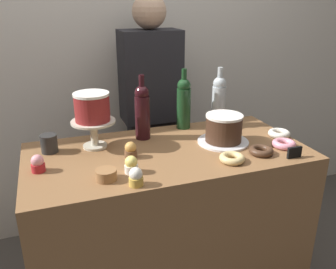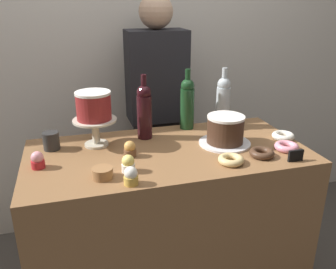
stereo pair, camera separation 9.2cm
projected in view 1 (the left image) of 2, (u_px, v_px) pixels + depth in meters
back_wall at (122, 43)px, 2.31m from camera, size 6.00×0.05×2.60m
display_counter at (168, 230)px, 1.83m from camera, size 1.31×0.65×0.90m
cake_stand_pedestal at (94, 129)px, 1.67m from camera, size 0.21×0.21×0.13m
white_layer_cake at (92, 107)px, 1.63m from camera, size 0.17×0.17×0.13m
silver_serving_platter at (223, 142)px, 1.75m from camera, size 0.25×0.25×0.01m
chocolate_round_cake at (224, 128)px, 1.72m from camera, size 0.18×0.18×0.13m
wine_bottle_dark_red at (142, 111)px, 1.76m from camera, size 0.08×0.08×0.33m
wine_bottle_green at (184, 102)px, 1.90m from camera, size 0.08×0.08×0.33m
wine_bottle_clear at (219, 100)px, 1.94m from camera, size 0.08×0.08×0.33m
cupcake_vanilla at (136, 177)px, 1.34m from camera, size 0.06×0.06×0.07m
cupcake_lemon at (131, 165)px, 1.44m from camera, size 0.06×0.06×0.07m
cupcake_caramel at (131, 150)px, 1.58m from camera, size 0.06×0.06×0.07m
cupcake_strawberry at (38, 164)px, 1.45m from camera, size 0.06×0.06×0.07m
donut_glazed at (232, 158)px, 1.55m from camera, size 0.11×0.11×0.03m
donut_chocolate at (261, 151)px, 1.62m from camera, size 0.11×0.11×0.03m
donut_sugar at (279, 133)px, 1.83m from camera, size 0.11×0.11×0.03m
donut_pink at (284, 144)px, 1.70m from camera, size 0.11×0.11×0.03m
cookie_stack at (106, 175)px, 1.39m from camera, size 0.08×0.08×0.04m
price_sign_chalkboard at (294, 152)px, 1.58m from camera, size 0.07×0.01×0.05m
coffee_cup_ceramic at (49, 144)px, 1.63m from camera, size 0.08×0.08×0.08m
barista_figure at (151, 120)px, 2.27m from camera, size 0.36×0.22×1.60m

